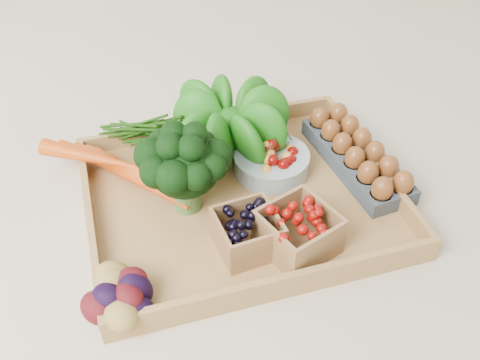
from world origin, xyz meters
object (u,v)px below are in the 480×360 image
object	(u,v)px
tray	(240,201)
egg_carton	(356,160)
broccoli	(186,181)
cherry_bowl	(271,162)

from	to	relation	value
tray	egg_carton	xyz separation A→B (m)	(0.25, 0.02, 0.02)
broccoli	egg_carton	distance (m)	0.35
egg_carton	broccoli	bearing A→B (deg)	177.51
egg_carton	tray	bearing A→B (deg)	-179.95
broccoli	egg_carton	world-z (taller)	broccoli
tray	egg_carton	size ratio (longest dim) A/B	1.98
cherry_bowl	tray	bearing A→B (deg)	-143.84
broccoli	cherry_bowl	world-z (taller)	broccoli
cherry_bowl	egg_carton	xyz separation A→B (m)	(0.16, -0.04, -0.00)
tray	egg_carton	world-z (taller)	egg_carton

